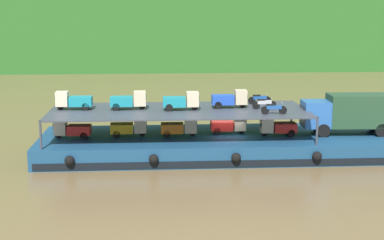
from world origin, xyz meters
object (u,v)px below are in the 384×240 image
Objects in this scene: covered_lorry at (349,113)px; motorcycle_upper_centre at (264,103)px; cargo_barge at (228,144)px; mini_truck_lower_fore at (229,125)px; mini_truck_upper_fore at (182,101)px; motorcycle_upper_stbd at (259,99)px; mini_truck_upper_stern at (73,100)px; mini_truck_upper_bow at (230,99)px; mini_truck_lower_mid at (180,127)px; mini_truck_upper_mid at (129,100)px; mini_truck_lower_aft at (129,127)px; mini_truck_lower_stern at (72,129)px; mini_truck_lower_bow at (278,127)px; motorcycle_upper_port at (274,108)px.

covered_lorry reaches higher than motorcycle_upper_centre.
mini_truck_lower_fore is (0.12, 0.50, 1.44)m from cargo_barge.
mini_truck_upper_fore is 6.35m from motorcycle_upper_centre.
motorcycle_upper_centre is at bearing -91.71° from motorcycle_upper_stbd.
mini_truck_upper_stern is 0.99× the size of mini_truck_upper_bow.
mini_truck_lower_mid is 4.38m from mini_truck_upper_mid.
mini_truck_lower_stern is at bearing -174.78° from mini_truck_lower_aft.
mini_truck_upper_bow reaches higher than mini_truck_lower_mid.
mini_truck_lower_stern is at bearing -179.04° from mini_truck_lower_mid.
mini_truck_lower_stern is 4.30m from mini_truck_lower_aft.
covered_lorry is 13.15m from mini_truck_lower_mid.
mini_truck_lower_mid is at bearing -139.74° from mini_truck_upper_fore.
motorcycle_upper_port reaches higher than mini_truck_lower_bow.
mini_truck_lower_stern is at bearing -176.21° from mini_truck_lower_fore.
cargo_barge is 4.22m from motorcycle_upper_centre.
mini_truck_upper_stern is (-15.55, 1.25, 2.00)m from mini_truck_lower_bow.
mini_truck_lower_mid is 1.46× the size of motorcycle_upper_stbd.
mini_truck_upper_stern is 4.23m from mini_truck_upper_mid.
mini_truck_upper_stern reaches higher than motorcycle_upper_centre.
mini_truck_upper_mid is (-11.33, 1.01, 2.00)m from mini_truck_lower_bow.
mini_truck_lower_bow is 1.01× the size of mini_truck_upper_stern.
mini_truck_upper_mid is 10.36m from motorcycle_upper_centre.
mini_truck_upper_mid is at bearing 177.13° from covered_lorry.
covered_lorry is at bearing -2.90° from motorcycle_upper_centre.
mini_truck_upper_mid is at bearing 169.60° from mini_truck_lower_mid.
mini_truck_upper_bow is (3.98, 0.92, 2.00)m from mini_truck_lower_mid.
covered_lorry is 4.17× the size of motorcycle_upper_port.
mini_truck_upper_mid reaches higher than mini_truck_lower_stern.
mini_truck_upper_stern is 0.99× the size of mini_truck_upper_mid.
mini_truck_upper_fore is at bearing -179.61° from motorcycle_upper_centre.
mini_truck_upper_fore is (-3.70, -0.51, 2.00)m from mini_truck_lower_fore.
motorcycle_upper_port is at bearing -11.64° from mini_truck_upper_stern.
mini_truck_upper_fore is 6.98m from motorcycle_upper_port.
mini_truck_upper_stern is at bearing 175.41° from mini_truck_lower_bow.
cargo_barge is 15.10× the size of motorcycle_upper_port.
mini_truck_upper_fore reaches higher than mini_truck_lower_stern.
mini_truck_lower_fore is 3.71m from motorcycle_upper_stbd.
mini_truck_upper_bow is at bearing 173.32° from covered_lorry.
mini_truck_lower_aft and mini_truck_lower_mid have the same top height.
mini_truck_lower_stern is at bearing -168.88° from mini_truck_upper_mid.
mini_truck_upper_stern reaches higher than mini_truck_lower_fore.
mini_truck_lower_mid and mini_truck_lower_bow have the same top height.
motorcycle_upper_stbd is (2.60, 1.57, -0.26)m from mini_truck_upper_bow.
cargo_barge is 9.69m from covered_lorry.
mini_truck_upper_fore is at bearing -168.45° from mini_truck_upper_bow.
cargo_barge is 1.53m from mini_truck_lower_fore.
mini_truck_upper_stern is at bearing 168.36° from motorcycle_upper_port.
mini_truck_lower_stern is 1.46× the size of motorcycle_upper_stbd.
mini_truck_upper_mid is 10.98m from motorcycle_upper_port.
cargo_barge is 10.38× the size of mini_truck_upper_bow.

